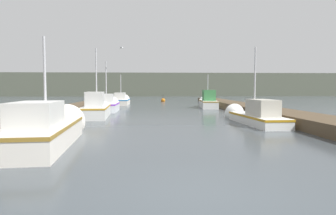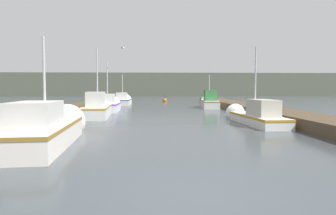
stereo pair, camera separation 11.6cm
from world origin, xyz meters
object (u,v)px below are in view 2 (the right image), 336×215
at_px(fishing_boat_2, 98,108).
at_px(channel_buoy, 165,100).
at_px(fishing_boat_3, 108,105).
at_px(fishing_boat_4, 209,102).
at_px(mooring_piling_2, 89,106).
at_px(seagull_lead, 123,48).
at_px(fishing_boat_5, 123,101).
at_px(mooring_piling_0, 117,98).
at_px(fishing_boat_0, 49,128).
at_px(fishing_boat_1, 253,115).
at_px(mooring_piling_1, 104,101).

relative_size(fishing_boat_2, channel_buoy, 5.51).
height_order(fishing_boat_2, fishing_boat_3, fishing_boat_2).
bearing_deg(fishing_boat_4, mooring_piling_2, -140.63).
bearing_deg(mooring_piling_2, seagull_lead, 36.32).
distance_m(fishing_boat_2, mooring_piling_2, 2.37).
height_order(fishing_boat_5, mooring_piling_0, fishing_boat_5).
height_order(fishing_boat_0, channel_buoy, fishing_boat_0).
relative_size(fishing_boat_1, fishing_boat_3, 1.30).
relative_size(fishing_boat_0, fishing_boat_1, 1.08).
relative_size(fishing_boat_2, seagull_lead, 10.81).
relative_size(fishing_boat_1, fishing_boat_4, 0.94).
distance_m(mooring_piling_0, mooring_piling_1, 11.46).
bearing_deg(fishing_boat_1, fishing_boat_3, 132.53).
xyz_separation_m(fishing_boat_0, fishing_boat_3, (-0.22, 13.68, -0.02)).
xyz_separation_m(mooring_piling_1, channel_buoy, (5.87, 13.93, -0.50)).
distance_m(fishing_boat_3, seagull_lead, 4.63).
distance_m(fishing_boat_2, channel_buoy, 22.31).
bearing_deg(channel_buoy, fishing_boat_2, -102.81).
bearing_deg(fishing_boat_4, fishing_boat_0, -110.44).
bearing_deg(fishing_boat_2, seagull_lead, 67.91).
bearing_deg(fishing_boat_3, fishing_boat_0, -90.58).
relative_size(fishing_boat_0, fishing_boat_5, 1.20).
distance_m(fishing_boat_1, seagull_lead, 11.82).
bearing_deg(fishing_boat_5, mooring_piling_2, -95.29).
bearing_deg(fishing_boat_3, fishing_boat_1, -45.80).
xyz_separation_m(fishing_boat_0, mooring_piling_0, (-1.47, 28.57, 0.15)).
bearing_deg(mooring_piling_2, fishing_boat_4, 34.46).
xyz_separation_m(fishing_boat_0, channel_buoy, (4.79, 31.04, -0.30)).
height_order(mooring_piling_0, channel_buoy, mooring_piling_0).
bearing_deg(channel_buoy, fishing_boat_5, -124.01).
distance_m(fishing_boat_3, mooring_piling_2, 2.45).
bearing_deg(mooring_piling_1, fishing_boat_4, 6.02).
distance_m(fishing_boat_0, fishing_boat_3, 13.68).
height_order(fishing_boat_1, fishing_boat_2, fishing_boat_2).
height_order(mooring_piling_2, channel_buoy, mooring_piling_2).
distance_m(fishing_boat_5, seagull_lead, 11.62).
height_order(fishing_boat_0, fishing_boat_4, fishing_boat_0).
bearing_deg(fishing_boat_5, fishing_boat_4, -33.07).
relative_size(fishing_boat_0, mooring_piling_2, 5.65).
height_order(fishing_boat_3, fishing_boat_5, fishing_boat_3).
bearing_deg(mooring_piling_1, mooring_piling_0, 91.93).
xyz_separation_m(fishing_boat_4, seagull_lead, (-7.56, -5.08, 4.31)).
xyz_separation_m(fishing_boat_2, channel_buoy, (4.94, 21.75, -0.35)).
bearing_deg(mooring_piling_0, fishing_boat_3, -85.22).
bearing_deg(fishing_boat_3, fishing_boat_2, -90.63).
relative_size(fishing_boat_3, mooring_piling_1, 3.46).
bearing_deg(channel_buoy, mooring_piling_2, -106.94).
xyz_separation_m(fishing_boat_3, mooring_piling_1, (-0.86, 3.44, 0.21)).
xyz_separation_m(mooring_piling_0, mooring_piling_1, (0.39, -11.46, 0.05)).
relative_size(fishing_boat_0, fishing_boat_3, 1.40).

